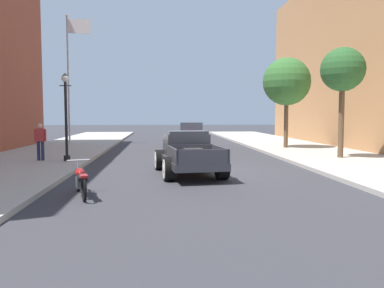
# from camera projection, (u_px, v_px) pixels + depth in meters

# --- Properties ---
(ground_plane) EXTENTS (140.00, 140.00, 0.00)m
(ground_plane) POSITION_uv_depth(u_px,v_px,m) (195.00, 172.00, 15.09)
(ground_plane) COLOR #333338
(sidewalk_left) EXTENTS (5.50, 64.00, 0.15)m
(sidewalk_left) POSITION_uv_depth(u_px,v_px,m) (0.00, 172.00, 14.51)
(sidewalk_left) COLOR #ADA89E
(sidewalk_left) RESTS_ON ground
(sidewalk_right) EXTENTS (5.50, 64.00, 0.15)m
(sidewalk_right) POSITION_uv_depth(u_px,v_px,m) (376.00, 168.00, 15.66)
(sidewalk_right) COLOR #ADA89E
(sidewalk_right) RESTS_ON ground
(hotrod_truck_gunmetal) EXTENTS (2.55, 5.07, 1.58)m
(hotrod_truck_gunmetal) POSITION_uv_depth(u_px,v_px,m) (187.00, 153.00, 14.61)
(hotrod_truck_gunmetal) COLOR #333338
(hotrod_truck_gunmetal) RESTS_ON ground
(motorcycle_parked) EXTENTS (0.82, 2.05, 0.93)m
(motorcycle_parked) POSITION_uv_depth(u_px,v_px,m) (81.00, 180.00, 10.49)
(motorcycle_parked) COLOR black
(motorcycle_parked) RESTS_ON ground
(car_background_red) EXTENTS (2.10, 4.41, 1.65)m
(car_background_red) POSITION_uv_depth(u_px,v_px,m) (191.00, 135.00, 27.81)
(car_background_red) COLOR #AD1E1E
(car_background_red) RESTS_ON ground
(pedestrian_sidewalk_left) EXTENTS (0.53, 0.22, 1.65)m
(pedestrian_sidewalk_left) POSITION_uv_depth(u_px,v_px,m) (40.00, 139.00, 17.45)
(pedestrian_sidewalk_left) COLOR #232847
(pedestrian_sidewalk_left) RESTS_ON sidewalk_left
(street_lamp_near) EXTENTS (0.50, 0.32, 3.85)m
(street_lamp_near) POSITION_uv_depth(u_px,v_px,m) (66.00, 110.00, 17.13)
(street_lamp_near) COLOR black
(street_lamp_near) RESTS_ON sidewalk_left
(flagpole) EXTENTS (1.74, 0.16, 9.16)m
(flagpole) POSITION_uv_depth(u_px,v_px,m) (71.00, 65.00, 28.26)
(flagpole) COLOR #B2B2B7
(flagpole) RESTS_ON sidewalk_left
(street_tree_nearest) EXTENTS (2.06, 2.06, 5.18)m
(street_tree_nearest) POSITION_uv_depth(u_px,v_px,m) (343.00, 71.00, 18.42)
(street_tree_nearest) COLOR brown
(street_tree_nearest) RESTS_ON sidewalk_right
(street_tree_second) EXTENTS (2.93, 2.93, 5.53)m
(street_tree_second) POSITION_uv_depth(u_px,v_px,m) (287.00, 82.00, 24.13)
(street_tree_second) COLOR brown
(street_tree_second) RESTS_ON sidewalk_right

